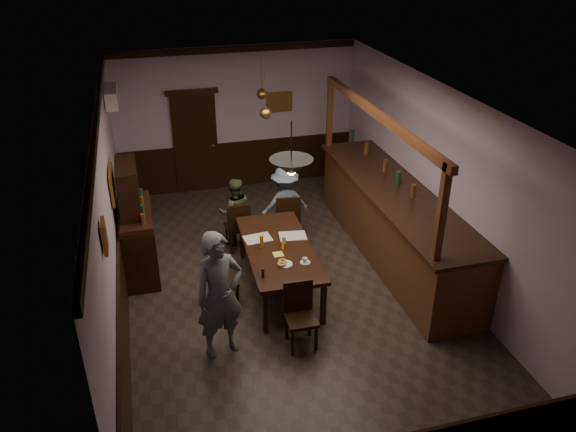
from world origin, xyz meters
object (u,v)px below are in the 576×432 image
object	(u,v)px
chair_far_left	(238,225)
bar_counter	(394,221)
sideboard	(137,230)
pendant_iron	(291,167)
pendant_brass_mid	(266,113)
pendant_brass_far	(262,94)
person_standing	(220,295)
person_seated_right	(285,203)
chair_far_right	(288,218)
coffee_cup	(305,260)
soda_can	(283,246)
chair_side	(221,276)
chair_near	(300,311)
dining_table	(279,250)
person_seated_left	(235,212)

from	to	relation	value
chair_far_left	bar_counter	bearing A→B (deg)	158.88
sideboard	pendant_iron	size ratio (longest dim) A/B	2.64
pendant_brass_mid	pendant_brass_far	distance (m)	1.17
person_standing	person_seated_right	distance (m)	3.18
chair_far_right	bar_counter	distance (m)	1.84
coffee_cup	soda_can	world-z (taller)	soda_can
chair_side	person_standing	size ratio (longest dim) A/B	0.49
pendant_brass_mid	chair_far_left	bearing A→B (deg)	-142.64
coffee_cup	bar_counter	xyz separation A→B (m)	(1.88, 0.99, -0.15)
chair_near	pendant_brass_mid	xyz separation A→B (m)	(0.28, 3.10, 1.79)
chair_side	soda_can	bearing A→B (deg)	-79.44
dining_table	pendant_brass_mid	xyz separation A→B (m)	(0.24, 1.77, 1.61)
person_standing	soda_can	world-z (taller)	person_standing
person_seated_right	pendant_brass_far	world-z (taller)	pendant_brass_far
chair_far_left	chair_near	distance (m)	2.63
coffee_cup	bar_counter	world-z (taller)	bar_counter
dining_table	person_seated_left	size ratio (longest dim) A/B	1.79
chair_side	pendant_brass_mid	bearing A→B (deg)	-23.86
person_standing	bar_counter	size ratio (longest dim) A/B	0.39
chair_near	soda_can	world-z (taller)	chair_near
dining_table	pendant_brass_far	bearing A→B (deg)	81.54
bar_counter	soda_can	bearing A→B (deg)	-165.15
chair_near	person_standing	size ratio (longest dim) A/B	0.52
person_seated_right	chair_near	bearing A→B (deg)	75.11
chair_side	chair_far_left	bearing A→B (deg)	-12.86
chair_side	sideboard	size ratio (longest dim) A/B	0.46
person_seated_left	sideboard	size ratio (longest dim) A/B	0.66
person_seated_left	pendant_iron	bearing A→B (deg)	100.67
chair_far_right	person_seated_left	size ratio (longest dim) A/B	0.79
person_seated_left	coffee_cup	distance (m)	2.22
person_seated_right	coffee_cup	distance (m)	2.10
sideboard	bar_counter	world-z (taller)	bar_counter
chair_far_right	person_seated_right	size ratio (longest dim) A/B	0.72
sideboard	pendant_brass_far	size ratio (longest dim) A/B	2.34
person_standing	coffee_cup	bearing A→B (deg)	10.03
coffee_cup	pendant_brass_far	xyz separation A→B (m)	(0.18, 3.48, 1.50)
pendant_brass_mid	bar_counter	bearing A→B (deg)	-35.00
chair_far_right	pendant_iron	distance (m)	2.81
coffee_cup	pendant_brass_far	world-z (taller)	pendant_brass_far
person_seated_right	coffee_cup	xyz separation A→B (m)	(-0.25, -2.08, 0.11)
bar_counter	pendant_iron	bearing A→B (deg)	-149.94
chair_far_right	soda_can	bearing A→B (deg)	81.26
dining_table	chair_near	bearing A→B (deg)	-92.01
person_seated_right	coffee_cup	world-z (taller)	person_seated_right
chair_near	chair_side	size ratio (longest dim) A/B	1.06
chair_near	soda_can	xyz separation A→B (m)	(0.09, 1.22, 0.30)
dining_table	person_standing	bearing A→B (deg)	-132.00
coffee_cup	chair_far_right	bearing A→B (deg)	84.61
chair_far_right	sideboard	bearing A→B (deg)	12.77
dining_table	pendant_brass_far	distance (m)	3.37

